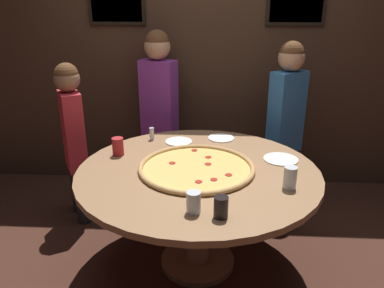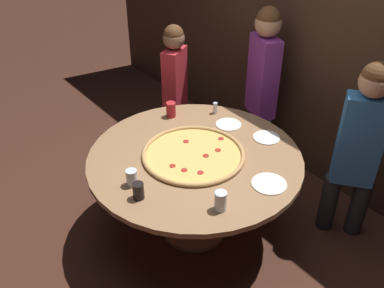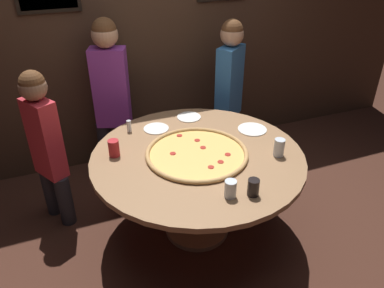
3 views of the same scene
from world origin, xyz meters
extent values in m
plane|color=#422319|center=(0.00, 0.00, 0.00)|extent=(24.00, 24.00, 0.00)
cube|color=#3D281C|center=(0.00, 1.38, 1.30)|extent=(6.40, 0.06, 2.60)
cylinder|color=#936B47|center=(0.00, 0.00, 0.72)|extent=(1.57, 1.57, 0.04)
cylinder|color=#936B47|center=(0.00, 0.00, 0.35)|extent=(0.16, 0.16, 0.70)
cylinder|color=#936B47|center=(0.00, 0.00, 0.02)|extent=(0.52, 0.52, 0.04)
cylinder|color=#EAB75B|center=(-0.01, -0.01, 0.75)|extent=(0.71, 0.71, 0.01)
torus|color=tan|center=(-0.01, -0.01, 0.76)|extent=(0.75, 0.75, 0.03)
cylinder|color=#A8281E|center=(0.01, -0.21, 0.75)|extent=(0.04, 0.04, 0.00)
cylinder|color=#A8281E|center=(0.19, -0.11, 0.75)|extent=(0.04, 0.04, 0.00)
cylinder|color=#A8281E|center=(0.10, -0.18, 0.75)|extent=(0.04, 0.04, 0.00)
cylinder|color=#A8281E|center=(-0.04, 0.29, 0.75)|extent=(0.04, 0.04, 0.00)
cylinder|color=#A8281E|center=(0.06, 0.05, 0.75)|extent=(0.04, 0.04, 0.00)
cylinder|color=#A8281E|center=(-0.17, 0.05, 0.75)|extent=(0.04, 0.04, 0.00)
cylinder|color=#A8281E|center=(0.06, 0.17, 0.75)|extent=(0.04, 0.04, 0.00)
cylinder|color=#B22328|center=(-0.57, 0.20, 0.80)|extent=(0.08, 0.08, 0.13)
cylinder|color=silver|center=(0.00, -0.53, 0.80)|extent=(0.08, 0.08, 0.12)
cylinder|color=silver|center=(0.54, -0.23, 0.81)|extent=(0.08, 0.08, 0.13)
cylinder|color=black|center=(0.14, -0.57, 0.80)|extent=(0.07, 0.07, 0.11)
cylinder|color=white|center=(0.16, 0.58, 0.74)|extent=(0.21, 0.21, 0.01)
cylinder|color=white|center=(-0.17, 0.49, 0.74)|extent=(0.21, 0.21, 0.01)
cylinder|color=white|center=(0.56, 0.18, 0.74)|extent=(0.24, 0.24, 0.01)
cylinder|color=silver|center=(-0.39, 0.53, 0.78)|extent=(0.04, 0.04, 0.08)
cylinder|color=#B7B7BC|center=(-0.39, 0.53, 0.83)|extent=(0.04, 0.04, 0.01)
cylinder|color=#232328|center=(-0.98, 0.49, 0.23)|extent=(0.17, 0.17, 0.46)
cylinder|color=#232328|center=(-1.08, 0.67, 0.23)|extent=(0.17, 0.17, 0.46)
cube|color=red|center=(-1.03, 0.58, 0.78)|extent=(0.26, 0.31, 0.64)
sphere|color=#8C664C|center=(-1.03, 0.58, 1.20)|extent=(0.20, 0.20, 0.20)
sphere|color=brown|center=(-1.03, 0.58, 1.23)|extent=(0.18, 0.18, 0.18)
cylinder|color=#232328|center=(0.81, 1.01, 0.25)|extent=(0.19, 0.19, 0.51)
cylinder|color=#232328|center=(0.63, 0.87, 0.25)|extent=(0.19, 0.19, 0.51)
cube|color=#3370B2|center=(0.72, 0.94, 0.86)|extent=(0.34, 0.31, 0.71)
sphere|color=tan|center=(0.72, 0.94, 1.32)|extent=(0.22, 0.22, 0.22)
sphere|color=brown|center=(0.72, 0.94, 1.36)|extent=(0.20, 0.20, 0.20)
cylinder|color=#232328|center=(-0.30, 1.07, 0.26)|extent=(0.18, 0.18, 0.53)
cylinder|color=#232328|center=(-0.52, 1.15, 0.26)|extent=(0.18, 0.18, 0.53)
cube|color=purple|center=(-0.41, 1.11, 0.90)|extent=(0.36, 0.27, 0.74)
sphere|color=tan|center=(-0.41, 1.11, 1.39)|extent=(0.23, 0.23, 0.23)
sphere|color=brown|center=(-0.41, 1.11, 1.43)|extent=(0.21, 0.21, 0.21)
camera|label=1|loc=(0.09, -2.20, 1.76)|focal=35.00mm
camera|label=2|loc=(1.98, -1.59, 2.55)|focal=40.00mm
camera|label=3|loc=(-0.89, -2.15, 2.20)|focal=35.00mm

